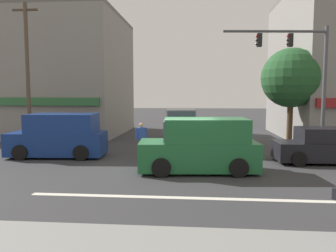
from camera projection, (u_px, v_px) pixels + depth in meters
ground_plane at (183, 171)px, 13.14m from camera, size 120.00×120.00×0.00m
lane_marking_stripe at (179, 198)px, 9.67m from camera, size 9.00×0.24×0.01m
building_left_block at (45, 76)px, 25.51m from camera, size 12.11×9.81×9.01m
street_tree at (291, 78)px, 18.53m from camera, size 3.37×3.37×5.67m
utility_pole_near_left at (28, 74)px, 17.99m from camera, size 1.40×0.22×8.00m
utility_pole_far_right at (322, 76)px, 21.62m from camera, size 1.40×0.22×8.26m
traffic_light_mast at (304, 70)px, 15.28m from camera, size 4.87×0.61×6.20m
van_parked_curbside at (201, 146)px, 12.87m from camera, size 4.73×2.31×2.11m
sedan_waiting_far at (322, 147)px, 14.55m from camera, size 4.13×1.94×1.58m
van_crossing_leftbound at (181, 126)px, 21.18m from camera, size 2.30×4.72×2.11m
van_approaching_near at (59, 136)px, 15.98m from camera, size 4.70×2.24×2.11m
pedestrian_mid_crossing at (240, 138)px, 15.78m from camera, size 0.43×0.43×1.67m
pedestrian_far_side at (141, 137)px, 15.99m from camera, size 0.51×0.36×1.67m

